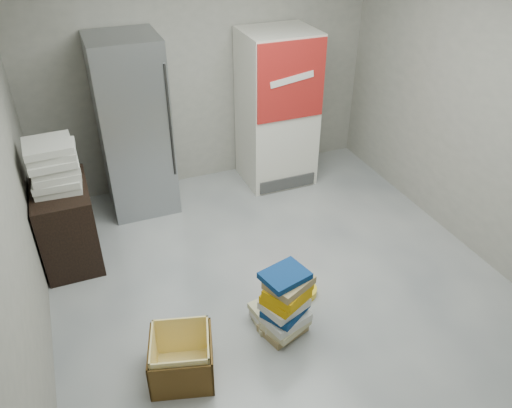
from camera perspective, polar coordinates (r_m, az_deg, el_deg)
The scene contains 10 objects.
ground at distance 4.49m, azimuth 4.34°, elevation -11.36°, with size 5.00×5.00×0.00m, color #B0B0AC.
room_shell at distance 3.48m, azimuth 5.59°, elevation 10.30°, with size 4.04×5.04×2.82m.
steel_fridge at distance 5.47m, azimuth -13.81°, elevation 8.52°, with size 0.70×0.72×1.90m.
coke_cooler at distance 5.89m, azimuth 2.42°, elevation 10.78°, with size 0.80×0.73×1.80m.
wood_shelf at distance 5.06m, azimuth -20.76°, elevation -2.14°, with size 0.50×0.80×0.80m, color black.
supply_box_stack at distance 4.75m, azimuth -22.13°, elevation 4.11°, with size 0.44×0.44×0.45m.
phonebook_stack_main at distance 4.04m, azimuth 3.42°, elevation -11.33°, with size 0.44×0.42×0.62m.
phonebook_stack_side at distance 4.29m, azimuth 2.19°, elevation -12.34°, with size 0.41×0.36×0.16m.
cardboard_box at distance 3.91m, azimuth -8.47°, elevation -17.15°, with size 0.56×0.56×0.37m.
bucket_lid at distance 4.57m, azimuth 5.30°, elevation -9.83°, with size 0.26×0.26×0.07m, color yellow.
Camera 1 is at (-1.49, -2.85, 3.14)m, focal length 35.00 mm.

